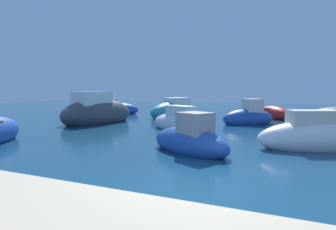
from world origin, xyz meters
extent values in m
plane|color=navy|center=(0.00, 0.00, 0.00)|extent=(80.00, 80.00, 0.00)
ellipsoid|color=#1E479E|center=(-1.50, 3.14, 0.29)|extent=(3.40, 2.45, 1.06)
cube|color=gray|center=(-1.27, 3.03, 0.97)|extent=(1.24, 1.19, 0.72)
ellipsoid|color=#3F3F47|center=(-9.47, 8.75, 0.53)|extent=(3.21, 5.45, 1.92)
cube|color=white|center=(-9.56, 8.35, 1.52)|extent=(1.82, 2.32, 0.83)
ellipsoid|color=#1E479E|center=(-0.88, 11.79, 0.33)|extent=(3.33, 3.01, 1.19)
cube|color=beige|center=(-0.68, 11.95, 1.09)|extent=(1.33, 1.32, 0.82)
ellipsoid|color=#1E479E|center=(-12.15, 14.06, 0.35)|extent=(4.27, 4.16, 1.29)
cube|color=gray|center=(-12.41, 13.81, 1.02)|extent=(1.79, 1.77, 0.56)
ellipsoid|color=white|center=(2.59, 5.52, 0.36)|extent=(4.81, 3.23, 1.31)
cube|color=beige|center=(2.25, 5.37, 1.05)|extent=(1.88, 1.45, 0.59)
ellipsoid|color=#B21E1E|center=(0.23, 15.99, 0.32)|extent=(3.18, 3.31, 1.17)
cube|color=brown|center=(0.23, 15.99, 0.71)|extent=(1.21, 1.19, 0.08)
ellipsoid|color=white|center=(-3.80, 7.77, 0.30)|extent=(3.85, 2.99, 1.09)
cube|color=white|center=(-3.54, 7.61, 0.94)|extent=(1.79, 1.47, 0.63)
ellipsoid|color=teal|center=(-6.55, 13.88, 0.42)|extent=(3.15, 4.67, 1.51)
cube|color=white|center=(-6.42, 14.21, 1.16)|extent=(1.69, 1.98, 0.59)
camera|label=1|loc=(1.61, -5.68, 2.05)|focal=30.77mm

